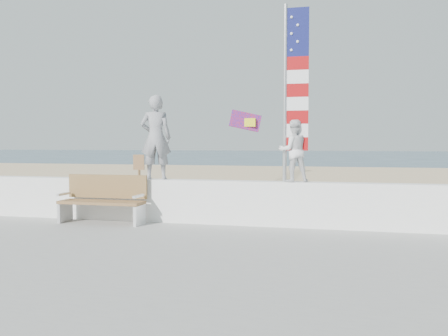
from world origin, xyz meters
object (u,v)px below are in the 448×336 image
at_px(child, 294,151).
at_px(bench, 104,199).
at_px(adult, 156,137).
at_px(flag, 292,85).

height_order(child, bench, child).
bearing_deg(child, bench, -11.76).
relative_size(adult, bench, 0.99).
height_order(bench, flag, flag).
xyz_separation_m(bench, flag, (3.87, 0.45, 2.30)).
distance_m(bench, flag, 4.53).
distance_m(child, bench, 4.07).
xyz_separation_m(adult, flag, (2.87, -0.00, 1.02)).
xyz_separation_m(child, flag, (-0.05, -0.00, 1.29)).
relative_size(bench, flag, 0.51).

